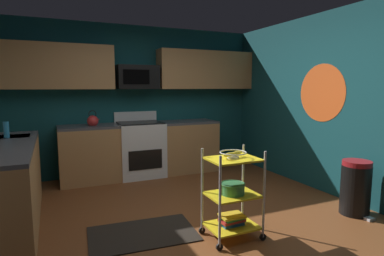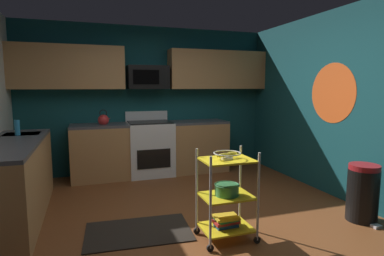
# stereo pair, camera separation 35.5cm
# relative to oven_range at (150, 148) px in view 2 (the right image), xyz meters

# --- Properties ---
(floor) EXTENTS (4.40, 4.80, 0.04)m
(floor) POSITION_rel_oven_range_xyz_m (0.04, -2.10, -0.50)
(floor) COLOR brown
(floor) RESTS_ON ground
(wall_back) EXTENTS (4.52, 0.06, 2.60)m
(wall_back) POSITION_rel_oven_range_xyz_m (0.04, 0.33, 0.82)
(wall_back) COLOR #14474C
(wall_back) RESTS_ON ground
(wall_right) EXTENTS (0.06, 4.80, 2.60)m
(wall_right) POSITION_rel_oven_range_xyz_m (2.27, -2.10, 0.82)
(wall_right) COLOR #14474C
(wall_right) RESTS_ON ground
(wall_flower_decal) EXTENTS (0.00, 0.84, 0.84)m
(wall_flower_decal) POSITION_rel_oven_range_xyz_m (2.24, -1.81, 0.97)
(wall_flower_decal) COLOR #E5591E
(counter_run) EXTENTS (3.55, 2.76, 0.92)m
(counter_run) POSITION_rel_oven_range_xyz_m (-0.81, -0.62, -0.01)
(counter_run) COLOR #B27F4C
(counter_run) RESTS_ON ground
(oven_range) EXTENTS (0.76, 0.65, 1.10)m
(oven_range) POSITION_rel_oven_range_xyz_m (0.00, 0.00, 0.00)
(oven_range) COLOR white
(oven_range) RESTS_ON ground
(upper_cabinets) EXTENTS (4.40, 0.33, 0.70)m
(upper_cabinets) POSITION_rel_oven_range_xyz_m (0.05, 0.13, 1.37)
(upper_cabinets) COLOR #B27F4C
(microwave) EXTENTS (0.70, 0.39, 0.40)m
(microwave) POSITION_rel_oven_range_xyz_m (-0.00, 0.10, 1.22)
(microwave) COLOR black
(rolling_cart) EXTENTS (0.57, 0.40, 0.91)m
(rolling_cart) POSITION_rel_oven_range_xyz_m (0.26, -2.61, -0.03)
(rolling_cart) COLOR silver
(rolling_cart) RESTS_ON ground
(fruit_bowl) EXTENTS (0.27, 0.27, 0.07)m
(fruit_bowl) POSITION_rel_oven_range_xyz_m (0.26, -2.61, 0.40)
(fruit_bowl) COLOR silver
(fruit_bowl) RESTS_ON rolling_cart
(mixing_bowl_large) EXTENTS (0.25, 0.25, 0.11)m
(mixing_bowl_large) POSITION_rel_oven_range_xyz_m (0.27, -2.61, 0.04)
(mixing_bowl_large) COLOR #387F4C
(mixing_bowl_large) RESTS_ON rolling_cart
(book_stack) EXTENTS (0.26, 0.20, 0.11)m
(book_stack) POSITION_rel_oven_range_xyz_m (0.26, -2.61, -0.29)
(book_stack) COLOR #1E4C8C
(book_stack) RESTS_ON rolling_cart
(kettle) EXTENTS (0.21, 0.18, 0.26)m
(kettle) POSITION_rel_oven_range_xyz_m (-0.77, -0.00, 0.52)
(kettle) COLOR red
(kettle) RESTS_ON counter_run
(dish_soap_bottle) EXTENTS (0.06, 0.06, 0.20)m
(dish_soap_bottle) POSITION_rel_oven_range_xyz_m (-1.88, -0.89, 0.54)
(dish_soap_bottle) COLOR #2D8CBF
(dish_soap_bottle) RESTS_ON counter_run
(trash_can) EXTENTS (0.34, 0.42, 0.66)m
(trash_can) POSITION_rel_oven_range_xyz_m (1.94, -2.70, -0.15)
(trash_can) COLOR black
(trash_can) RESTS_ON ground
(floor_rug) EXTENTS (1.15, 0.78, 0.01)m
(floor_rug) POSITION_rel_oven_range_xyz_m (-0.56, -2.18, -0.47)
(floor_rug) COLOR black
(floor_rug) RESTS_ON ground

